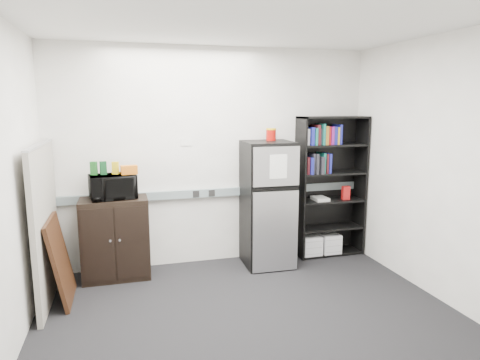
{
  "coord_description": "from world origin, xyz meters",
  "views": [
    {
      "loc": [
        -1.11,
        -3.48,
        2.0
      ],
      "look_at": [
        0.1,
        0.9,
        1.2
      ],
      "focal_mm": 32.0,
      "sensor_mm": 36.0,
      "label": 1
    }
  ],
  "objects_px": {
    "bookshelf": "(329,183)",
    "cubicle_partition": "(45,224)",
    "microwave": "(113,187)",
    "cabinet": "(115,238)",
    "refrigerator": "(268,204)"
  },
  "relations": [
    {
      "from": "bookshelf",
      "to": "cabinet",
      "type": "relative_size",
      "value": 1.96
    },
    {
      "from": "microwave",
      "to": "cubicle_partition",
      "type": "bearing_deg",
      "value": -158.87
    },
    {
      "from": "cabinet",
      "to": "cubicle_partition",
      "type": "bearing_deg",
      "value": -147.62
    },
    {
      "from": "bookshelf",
      "to": "cabinet",
      "type": "bearing_deg",
      "value": -178.63
    },
    {
      "from": "microwave",
      "to": "cabinet",
      "type": "bearing_deg",
      "value": 79.75
    },
    {
      "from": "microwave",
      "to": "refrigerator",
      "type": "distance_m",
      "value": 1.86
    },
    {
      "from": "cubicle_partition",
      "to": "refrigerator",
      "type": "bearing_deg",
      "value": 7.76
    },
    {
      "from": "bookshelf",
      "to": "cubicle_partition",
      "type": "bearing_deg",
      "value": -171.87
    },
    {
      "from": "cabinet",
      "to": "microwave",
      "type": "distance_m",
      "value": 0.61
    },
    {
      "from": "bookshelf",
      "to": "microwave",
      "type": "relative_size",
      "value": 3.72
    },
    {
      "from": "bookshelf",
      "to": "microwave",
      "type": "bearing_deg",
      "value": -178.3
    },
    {
      "from": "bookshelf",
      "to": "refrigerator",
      "type": "xyz_separation_m",
      "value": [
        -0.91,
        -0.15,
        -0.19
      ]
    },
    {
      "from": "microwave",
      "to": "refrigerator",
      "type": "xyz_separation_m",
      "value": [
        1.84,
        -0.06,
        -0.3
      ]
    },
    {
      "from": "bookshelf",
      "to": "refrigerator",
      "type": "bearing_deg",
      "value": -170.87
    },
    {
      "from": "cabinet",
      "to": "refrigerator",
      "type": "xyz_separation_m",
      "value": [
        1.84,
        -0.08,
        0.31
      ]
    }
  ]
}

